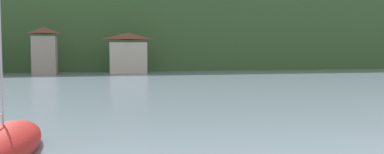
% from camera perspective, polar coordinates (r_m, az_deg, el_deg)
% --- Properties ---
extents(wooded_hillside, '(352.00, 56.92, 42.34)m').
position_cam_1_polar(wooded_hillside, '(118.95, 2.08, 5.38)').
color(wooded_hillside, '#38562D').
rests_on(wooded_hillside, ground_plane).
extents(shore_building_central, '(4.35, 3.64, 8.67)m').
position_cam_1_polar(shore_building_central, '(76.54, -20.73, 3.54)').
color(shore_building_central, gray).
rests_on(shore_building_central, ground_plane).
extents(shore_building_eastcentral, '(7.33, 4.02, 7.82)m').
position_cam_1_polar(shore_building_eastcentral, '(76.15, -9.32, 3.41)').
color(shore_building_eastcentral, '#BCB29E').
rests_on(shore_building_eastcentral, ground_plane).
extents(sailboat_mid_1, '(2.91, 7.26, 8.10)m').
position_cam_1_polar(sailboat_mid_1, '(17.41, -25.80, -9.03)').
color(sailboat_mid_1, red).
rests_on(sailboat_mid_1, ground_plane).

